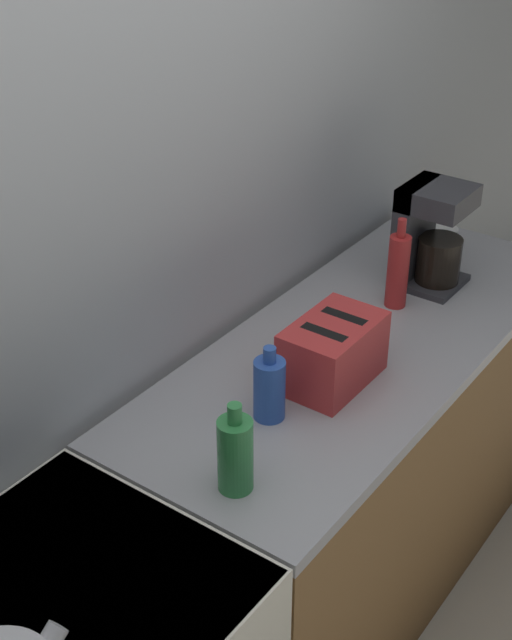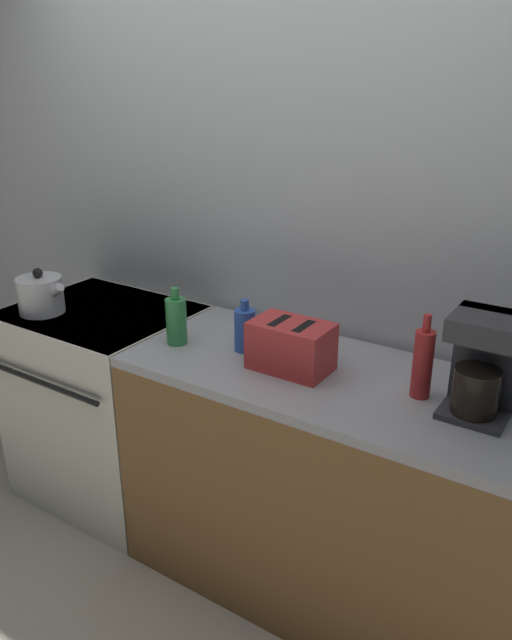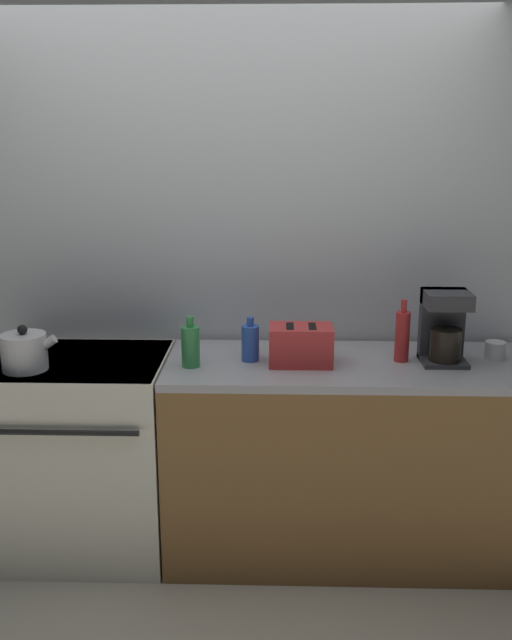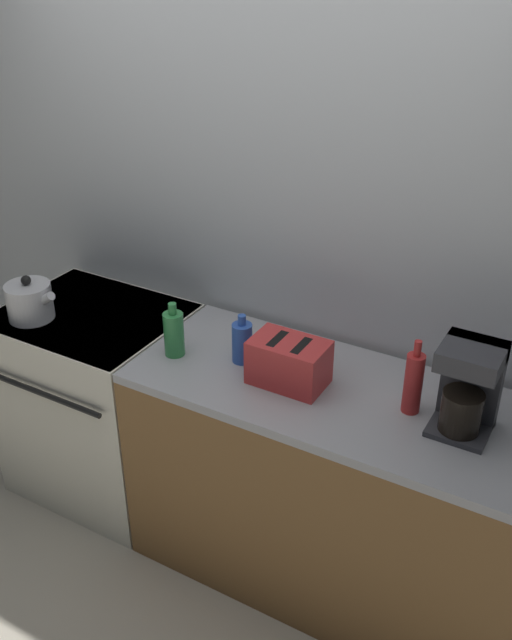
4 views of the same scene
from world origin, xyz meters
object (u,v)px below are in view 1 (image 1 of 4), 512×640
at_px(toaster, 333,352).
at_px(cup_white, 443,239).
at_px(bottle_green, 235,454).
at_px(bottle_blue, 269,388).
at_px(bottle_red, 398,270).
at_px(coffee_maker, 428,234).

bearing_deg(toaster, cup_white, 6.80).
height_order(bottle_green, cup_white, bottle_green).
height_order(toaster, bottle_blue, bottle_blue).
height_order(bottle_red, bottle_blue, bottle_red).
bearing_deg(toaster, bottle_red, 6.93).
bearing_deg(bottle_green, coffee_maker, 5.12).
xyz_separation_m(bottle_blue, cup_white, (1.12, 0.06, -0.05)).
relative_size(coffee_maker, bottle_green, 1.44).
distance_m(toaster, coffee_maker, 0.65).
height_order(coffee_maker, cup_white, coffee_maker).
bearing_deg(coffee_maker, bottle_green, -174.88).
relative_size(bottle_red, bottle_blue, 1.40).
bearing_deg(bottle_red, bottle_green, -173.75).
bearing_deg(bottle_blue, toaster, -10.71).
height_order(bottle_red, bottle_green, bottle_red).
bearing_deg(coffee_maker, cup_white, 11.90).
height_order(coffee_maker, bottle_green, coffee_maker).
bearing_deg(bottle_green, cup_white, 6.38).
xyz_separation_m(coffee_maker, cup_white, (0.25, 0.05, -0.13)).
distance_m(coffee_maker, bottle_green, 1.13).
distance_m(toaster, bottle_red, 0.46).
height_order(toaster, cup_white, toaster).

